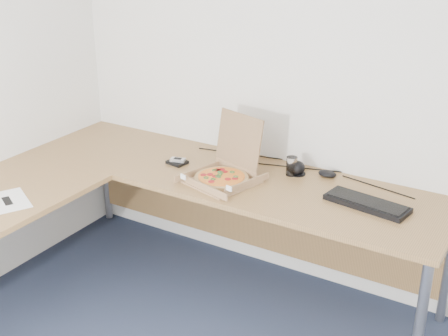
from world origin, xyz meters
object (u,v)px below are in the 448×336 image
Objects in this scene: desk at (135,194)px; drinking_glass at (292,166)px; pizza_box at (223,174)px; wallet at (177,162)px; keyboard at (367,204)px.

drinking_glass is (0.64, 0.60, 0.08)m from desk.
desk is 0.49m from pizza_box.
drinking_glass is 1.01× the size of wallet.
pizza_box is at bearing -2.88° from wallet.
wallet is (-0.36, 0.07, -0.03)m from pizza_box.
desk is 5.91× the size of keyboard.
pizza_box is at bearing -136.61° from drinking_glass.
keyboard reaches higher than wallet.
keyboard is (1.13, 0.44, 0.04)m from desk.
drinking_glass reaches higher than keyboard.
keyboard is 3.93× the size of wallet.
desk is 0.88m from drinking_glass.
wallet is at bearing -169.41° from keyboard.
pizza_box is 0.39m from drinking_glass.
wallet is (-1.14, -0.04, -0.00)m from keyboard.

